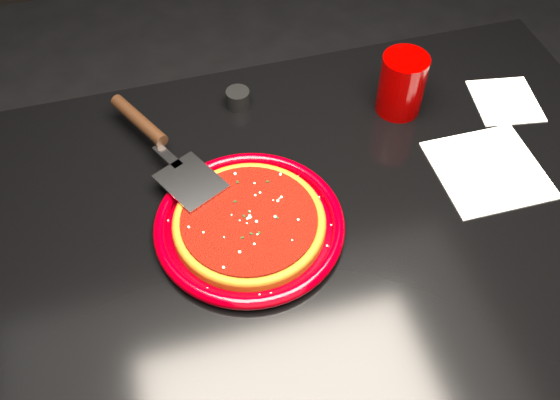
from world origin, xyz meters
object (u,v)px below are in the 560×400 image
(pizza_server, at_px, (164,146))
(cup, at_px, (402,84))
(table, at_px, (309,321))
(plate, at_px, (249,225))
(ramekin, at_px, (238,98))

(pizza_server, height_order, cup, cup)
(pizza_server, distance_m, cup, 0.45)
(table, height_order, cup, cup)
(plate, bearing_deg, cup, 30.71)
(cup, bearing_deg, pizza_server, -177.45)
(cup, bearing_deg, table, -138.04)
(plate, height_order, cup, cup)
(plate, xyz_separation_m, cup, (0.34, 0.20, 0.05))
(table, bearing_deg, plate, -179.69)
(table, bearing_deg, pizza_server, 140.67)
(pizza_server, bearing_deg, table, -66.38)
(pizza_server, bearing_deg, cup, -24.50)
(pizza_server, height_order, ramekin, pizza_server)
(plate, relative_size, cup, 2.60)
(cup, bearing_deg, ramekin, 162.81)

